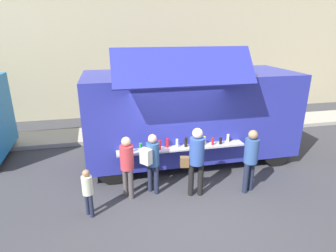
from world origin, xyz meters
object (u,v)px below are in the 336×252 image
object	(u,v)px
customer_front_ordering	(196,157)
food_truck_main	(191,113)
customer_rear_waiting	(127,162)
customer_mid_with_backpack	(152,158)
customer_extra_browsing	(251,156)
trash_bin	(261,117)
child_near_queue	(88,189)

from	to	relation	value
customer_front_ordering	food_truck_main	bearing A→B (deg)	-2.98
customer_front_ordering	customer_rear_waiting	xyz separation A→B (m)	(-1.65, 0.27, -0.10)
food_truck_main	customer_front_ordering	distance (m)	2.20
customer_front_ordering	customer_mid_with_backpack	size ratio (longest dim) A/B	1.13
customer_rear_waiting	customer_extra_browsing	bearing A→B (deg)	-42.87
trash_bin	child_near_queue	distance (m)	8.41
customer_front_ordering	customer_extra_browsing	world-z (taller)	customer_front_ordering
trash_bin	child_near_queue	xyz separation A→B (m)	(-6.97, -4.70, 0.23)
customer_mid_with_backpack	customer_extra_browsing	xyz separation A→B (m)	(2.43, -0.46, 0.03)
trash_bin	customer_mid_with_backpack	xyz separation A→B (m)	(-5.44, -4.09, 0.52)
customer_extra_browsing	child_near_queue	distance (m)	3.98
food_truck_main	customer_extra_browsing	world-z (taller)	food_truck_main
customer_rear_waiting	customer_extra_browsing	size ratio (longest dim) A/B	0.96
trash_bin	child_near_queue	bearing A→B (deg)	-146.01
customer_rear_waiting	child_near_queue	distance (m)	1.11
customer_mid_with_backpack	child_near_queue	world-z (taller)	customer_mid_with_backpack
customer_extra_browsing	child_near_queue	bearing A→B (deg)	67.86
customer_rear_waiting	food_truck_main	bearing A→B (deg)	5.11
trash_bin	customer_extra_browsing	size ratio (longest dim) A/B	0.54
customer_front_ordering	customer_rear_waiting	size ratio (longest dim) A/B	1.11
trash_bin	customer_rear_waiting	world-z (taller)	customer_rear_waiting
customer_mid_with_backpack	customer_extra_browsing	size ratio (longest dim) A/B	0.95
food_truck_main	customer_extra_browsing	xyz separation A→B (m)	(0.91, -2.22, -0.52)
customer_mid_with_backpack	child_near_queue	bearing A→B (deg)	161.51
customer_rear_waiting	customer_extra_browsing	distance (m)	3.07
customer_front_ordering	customer_rear_waiting	world-z (taller)	customer_front_ordering
trash_bin	child_near_queue	world-z (taller)	child_near_queue
trash_bin	customer_rear_waiting	size ratio (longest dim) A/B	0.57
customer_extra_browsing	child_near_queue	world-z (taller)	customer_extra_browsing
customer_extra_browsing	customer_rear_waiting	bearing A→B (deg)	58.05
customer_mid_with_backpack	customer_front_ordering	bearing A→B (deg)	-57.68
food_truck_main	child_near_queue	distance (m)	3.96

